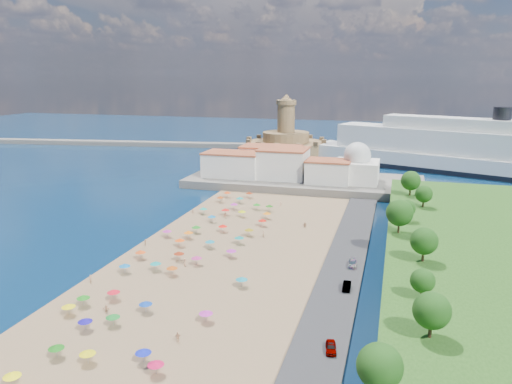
% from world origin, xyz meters
% --- Properties ---
extents(ground, '(700.00, 700.00, 0.00)m').
position_xyz_m(ground, '(0.00, 0.00, 0.00)').
color(ground, '#071938').
rests_on(ground, ground).
extents(terrace, '(90.00, 36.00, 3.00)m').
position_xyz_m(terrace, '(10.00, 73.00, 1.50)').
color(terrace, '#59544C').
rests_on(terrace, ground).
extents(jetty, '(18.00, 70.00, 2.40)m').
position_xyz_m(jetty, '(-12.00, 108.00, 1.20)').
color(jetty, '#59544C').
rests_on(jetty, ground).
extents(breakwater, '(199.03, 34.77, 2.60)m').
position_xyz_m(breakwater, '(-110.00, 153.00, 1.30)').
color(breakwater, '#59544C').
rests_on(breakwater, ground).
extents(waterfront_buildings, '(57.00, 29.00, 11.00)m').
position_xyz_m(waterfront_buildings, '(-3.05, 73.64, 7.88)').
color(waterfront_buildings, silver).
rests_on(waterfront_buildings, terrace).
extents(domed_building, '(16.00, 16.00, 15.00)m').
position_xyz_m(domed_building, '(30.00, 71.00, 8.97)').
color(domed_building, silver).
rests_on(domed_building, terrace).
extents(fortress, '(40.00, 40.00, 32.40)m').
position_xyz_m(fortress, '(-12.00, 138.00, 6.68)').
color(fortress, '#927149').
rests_on(fortress, ground).
extents(cruise_ship, '(132.61, 64.93, 29.25)m').
position_xyz_m(cruise_ship, '(68.37, 118.30, 8.66)').
color(cruise_ship, black).
rests_on(cruise_ship, ground).
extents(beach_parasols, '(31.12, 114.79, 2.20)m').
position_xyz_m(beach_parasols, '(-2.18, -9.75, 2.15)').
color(beach_parasols, gray).
rests_on(beach_parasols, beach).
extents(beachgoers, '(37.59, 89.90, 1.89)m').
position_xyz_m(beachgoers, '(-0.17, 1.68, 1.12)').
color(beachgoers, tan).
rests_on(beachgoers, beach).
extents(parked_cars, '(2.26, 40.88, 1.42)m').
position_xyz_m(parked_cars, '(36.00, -23.43, 1.39)').
color(parked_cars, gray).
rests_on(parked_cars, promenade).
extents(hillside_trees, '(13.59, 109.86, 8.10)m').
position_xyz_m(hillside_trees, '(48.04, -6.64, 10.27)').
color(hillside_trees, '#382314').
rests_on(hillside_trees, hillside).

